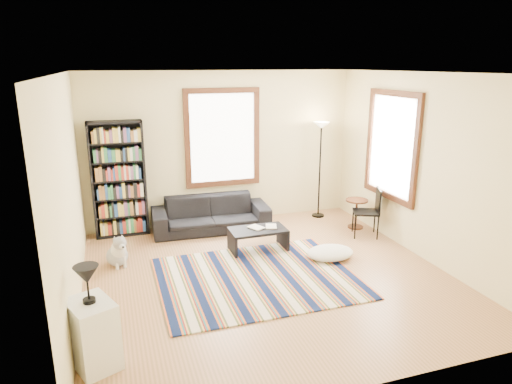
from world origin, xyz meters
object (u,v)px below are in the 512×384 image
object	(u,v)px
coffee_table	(258,239)
sofa	(211,214)
floor_cushion	(330,253)
floor_lamp	(320,170)
folding_chair	(366,212)
dog	(117,250)
white_cabinet	(93,334)
side_table	(356,214)
bookshelf	(119,179)

from	to	relation	value
coffee_table	sofa	bearing A→B (deg)	114.21
sofa	floor_cushion	world-z (taller)	sofa
floor_lamp	folding_chair	size ratio (longest dim) A/B	2.16
coffee_table	floor_lamp	distance (m)	2.21
floor_lamp	dog	distance (m)	4.07
coffee_table	floor_cushion	distance (m)	1.17
floor_lamp	dog	world-z (taller)	floor_lamp
floor_cushion	white_cabinet	distance (m)	3.79
floor_cushion	side_table	bearing A→B (deg)	45.45
bookshelf	sofa	bearing A→B (deg)	-9.99
dog	sofa	bearing A→B (deg)	14.32
bookshelf	coffee_table	bearing A→B (deg)	-34.63
dog	folding_chair	bearing A→B (deg)	-18.60
dog	side_table	bearing A→B (deg)	-13.19
floor_cushion	bookshelf	bearing A→B (deg)	145.36
floor_cushion	white_cabinet	size ratio (longest dim) A/B	1.06
bookshelf	floor_lamp	world-z (taller)	bookshelf
sofa	folding_chair	distance (m)	2.74
bookshelf	side_table	size ratio (longest dim) A/B	3.70
bookshelf	side_table	world-z (taller)	bookshelf
floor_lamp	folding_chair	distance (m)	1.35
bookshelf	folding_chair	distance (m)	4.30
sofa	coffee_table	xyz separation A→B (m)	(0.51, -1.14, -0.12)
side_table	coffee_table	bearing A→B (deg)	-168.08
coffee_table	floor_lamp	xyz separation A→B (m)	(1.67, 1.24, 0.75)
coffee_table	white_cabinet	xyz separation A→B (m)	(-2.47, -2.27, 0.17)
floor_lamp	side_table	bearing A→B (deg)	-65.85
side_table	white_cabinet	distance (m)	5.25
side_table	white_cabinet	size ratio (longest dim) A/B	0.77
floor_cushion	coffee_table	bearing A→B (deg)	145.36
sofa	floor_cushion	size ratio (longest dim) A/B	2.80
floor_cushion	dog	bearing A→B (deg)	166.23
sofa	folding_chair	bearing A→B (deg)	-21.15
white_cabinet	sofa	bearing A→B (deg)	37.75
bookshelf	side_table	xyz separation A→B (m)	(4.08, -0.98, -0.73)
floor_lamp	white_cabinet	size ratio (longest dim) A/B	2.66
floor_cushion	folding_chair	world-z (taller)	folding_chair
coffee_table	dog	xyz separation A→B (m)	(-2.18, 0.11, 0.07)
sofa	bookshelf	size ratio (longest dim) A/B	1.04
floor_lamp	folding_chair	xyz separation A→B (m)	(0.32, -1.21, -0.50)
coffee_table	side_table	bearing A→B (deg)	11.92
floor_lamp	folding_chair	bearing A→B (deg)	-75.42
bookshelf	floor_lamp	distance (m)	3.72
folding_chair	side_table	bearing A→B (deg)	106.23
bookshelf	dog	world-z (taller)	bookshelf
side_table	folding_chair	world-z (taller)	folding_chair
side_table	bookshelf	bearing A→B (deg)	166.43
floor_cushion	white_cabinet	world-z (taller)	white_cabinet
floor_lamp	white_cabinet	world-z (taller)	floor_lamp
sofa	bookshelf	xyz separation A→B (m)	(-1.53, 0.27, 0.70)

